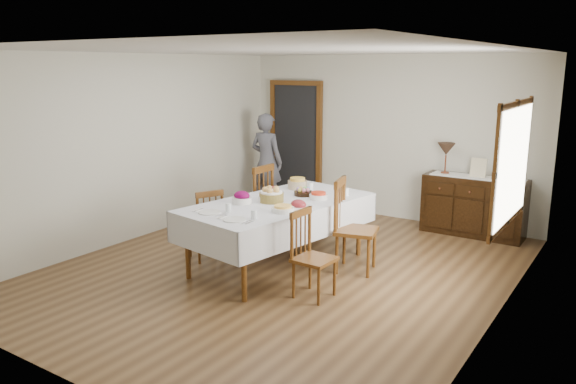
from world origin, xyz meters
The scene contains 26 objects.
ground centered at (0.00, 0.00, 0.00)m, with size 6.00×6.00×0.00m, color brown.
room_shell centered at (-0.15, 0.42, 1.64)m, with size 5.02×6.02×2.65m.
dining_table centered at (-0.12, 0.06, 0.73)m, with size 1.60×2.56×0.82m.
chair_left_near centered at (-1.02, -0.23, 0.47)m, with size 0.51×0.51×0.92m.
chair_left_far centered at (-0.90, 0.64, 0.56)m, with size 0.47×0.47×1.12m.
chair_right_near centered at (0.69, -0.51, 0.48)m, with size 0.41×0.41×0.94m.
chair_right_far centered at (0.70, 0.43, 0.57)m, with size 0.57×0.57×1.12m.
sideboard centered at (1.52, 2.72, 0.43)m, with size 1.44×0.52×0.86m.
person centered at (-1.89, 2.32, 0.88)m, with size 0.55×0.35×1.76m, color #52535E.
bread_basket centered at (-0.19, 0.02, 0.90)m, with size 0.30×0.30×0.19m.
egg_basket centered at (-0.04, 0.52, 0.86)m, with size 0.24×0.24×0.11m.
ham_platter_a centered at (-0.43, 0.40, 0.85)m, with size 0.29×0.29×0.11m.
ham_platter_b centered at (0.24, -0.04, 0.85)m, with size 0.33×0.33×0.11m.
beet_bowl centered at (-0.44, -0.24, 0.89)m, with size 0.24×0.24×0.15m.
carrot_bowl centered at (0.22, 0.45, 0.86)m, with size 0.23×0.23×0.09m.
pineapple_bowl centered at (-0.32, 0.82, 0.89)m, with size 0.26×0.26×0.15m.
casserole_dish centered at (0.19, -0.30, 0.86)m, with size 0.26×0.26×0.08m.
butter_dish centered at (-0.22, -0.06, 0.86)m, with size 0.15×0.11×0.07m.
setting_left centered at (-0.42, -0.74, 0.84)m, with size 0.44×0.31×0.10m.
setting_right centered at (0.00, -0.82, 0.84)m, with size 0.44×0.31×0.10m.
glass_far_a centered at (-0.13, 0.85, 0.87)m, with size 0.07×0.07×0.10m.
glass_far_b centered at (0.43, 0.80, 0.87)m, with size 0.06×0.06×0.10m.
runner centered at (1.54, 2.70, 0.87)m, with size 1.30×0.35×0.01m.
table_lamp centered at (1.06, 2.72, 1.22)m, with size 0.26×0.26×0.46m.
picture_frame centered at (1.55, 2.70, 1.00)m, with size 0.22×0.08×0.28m.
deco_bowl centered at (1.99, 2.70, 0.89)m, with size 0.20×0.20×0.06m.
Camera 1 is at (3.60, -5.39, 2.44)m, focal length 35.00 mm.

